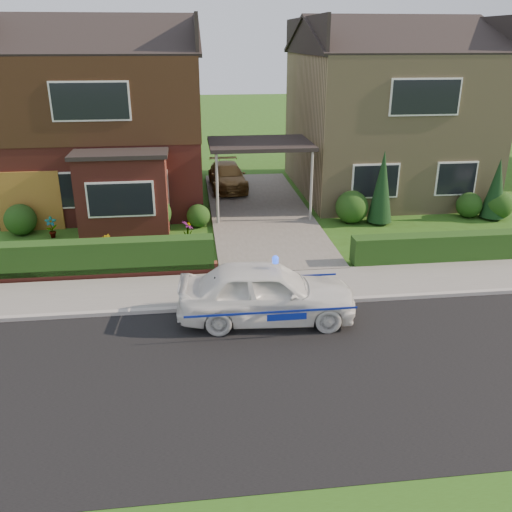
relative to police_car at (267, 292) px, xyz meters
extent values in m
plane|color=#295015|center=(0.93, -2.40, -0.72)|extent=(120.00, 120.00, 0.00)
cube|color=black|center=(0.93, -2.40, -0.72)|extent=(60.00, 6.00, 0.02)
cube|color=#9E9993|center=(0.93, 0.65, -0.66)|extent=(60.00, 0.16, 0.12)
cube|color=slate|center=(0.93, 1.70, -0.67)|extent=(60.00, 2.00, 0.10)
cube|color=#666059|center=(0.93, 8.60, -0.66)|extent=(3.80, 12.00, 0.12)
cube|color=maroon|center=(-4.87, 11.60, 2.18)|extent=(7.20, 8.00, 5.80)
cube|color=white|center=(-6.45, 7.58, 0.68)|extent=(1.80, 0.08, 1.30)
cube|color=white|center=(-3.29, 7.58, 0.68)|extent=(1.60, 0.08, 1.30)
cube|color=white|center=(-4.87, 7.58, 3.68)|extent=(2.60, 0.08, 1.30)
cube|color=black|center=(-4.87, 11.60, 3.63)|extent=(7.26, 8.06, 2.90)
cube|color=maroon|center=(-4.01, 6.90, 0.63)|extent=(3.00, 1.40, 2.70)
cube|color=black|center=(-4.01, 6.90, 2.05)|extent=(3.20, 1.60, 0.14)
cube|color=#96845C|center=(6.73, 11.60, 2.18)|extent=(7.20, 8.00, 5.80)
cube|color=white|center=(5.15, 7.58, 0.68)|extent=(1.80, 0.08, 1.30)
cube|color=white|center=(8.31, 7.58, 0.68)|extent=(1.60, 0.08, 1.30)
cube|color=white|center=(6.73, 7.58, 3.68)|extent=(2.60, 0.08, 1.30)
cube|color=black|center=(0.93, 8.60, 1.98)|extent=(3.80, 3.00, 0.14)
cylinder|color=gray|center=(-0.77, 7.20, 0.63)|extent=(0.10, 0.10, 2.70)
cylinder|color=gray|center=(2.63, 7.20, 0.63)|extent=(0.10, 0.10, 2.70)
cube|color=brown|center=(-7.32, 7.56, 0.33)|extent=(2.20, 0.10, 2.10)
cube|color=maroon|center=(-4.87, 2.90, -0.54)|extent=(7.70, 0.25, 0.36)
cube|color=#193912|center=(-4.87, 3.05, -0.72)|extent=(7.50, 0.55, 0.90)
cube|color=#193912|center=(6.73, 2.95, -0.72)|extent=(7.50, 0.55, 0.80)
sphere|color=#193912|center=(-7.57, 7.10, -0.18)|extent=(1.08, 1.08, 1.08)
sphere|color=#193912|center=(-3.07, 6.90, -0.06)|extent=(1.32, 1.32, 1.32)
sphere|color=#193912|center=(-1.47, 7.20, -0.30)|extent=(0.84, 0.84, 0.84)
sphere|color=#193912|center=(4.13, 7.00, -0.12)|extent=(1.20, 1.20, 1.20)
sphere|color=#193912|center=(8.73, 7.10, -0.24)|extent=(0.96, 0.96, 0.96)
sphere|color=#193912|center=(9.73, 6.80, -0.18)|extent=(1.08, 1.08, 1.08)
cone|color=black|center=(5.13, 6.80, 0.58)|extent=(0.90, 0.90, 2.60)
cone|color=black|center=(9.53, 6.80, 0.38)|extent=(0.90, 0.90, 2.20)
imported|color=white|center=(0.00, 0.00, 0.00)|extent=(1.99, 4.32, 1.44)
sphere|color=#193FF2|center=(0.21, 0.00, 0.80)|extent=(0.17, 0.17, 0.17)
cube|color=navy|center=(0.00, -0.85, -0.06)|extent=(3.88, 0.02, 0.05)
cube|color=navy|center=(0.00, 0.85, -0.06)|extent=(3.88, 0.01, 0.05)
ellipsoid|color=black|center=(-1.18, -0.10, 0.28)|extent=(0.22, 0.17, 0.21)
sphere|color=white|center=(-1.16, -0.16, 0.27)|extent=(0.11, 0.11, 0.11)
sphere|color=black|center=(-1.16, -0.12, 0.42)|extent=(0.13, 0.13, 0.13)
cone|color=black|center=(-1.20, -0.11, 0.49)|extent=(0.04, 0.04, 0.05)
cone|color=black|center=(-1.11, -0.11, 0.49)|extent=(0.04, 0.04, 0.05)
imported|color=brown|center=(-0.07, 12.10, -0.06)|extent=(1.67, 3.79, 1.08)
imported|color=gray|center=(-6.45, 6.60, -0.35)|extent=(0.44, 0.36, 0.73)
imported|color=gray|center=(-4.42, 4.42, -0.31)|extent=(0.53, 0.47, 0.82)
imported|color=gray|center=(-1.85, 5.20, -0.29)|extent=(0.50, 0.50, 0.85)
camera|label=1|loc=(-1.65, -11.49, 5.59)|focal=38.00mm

